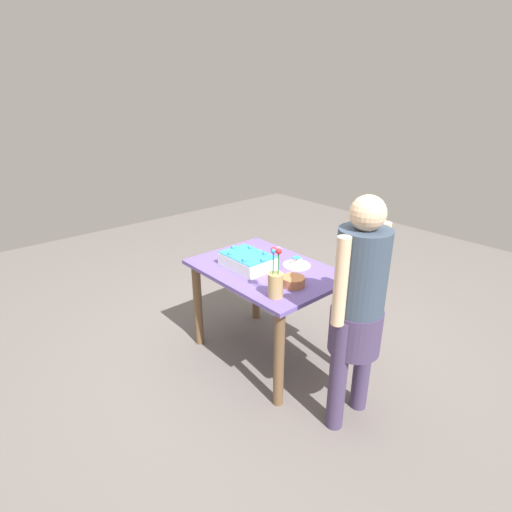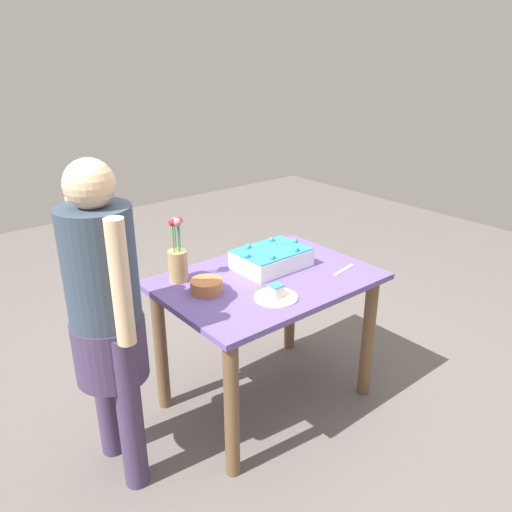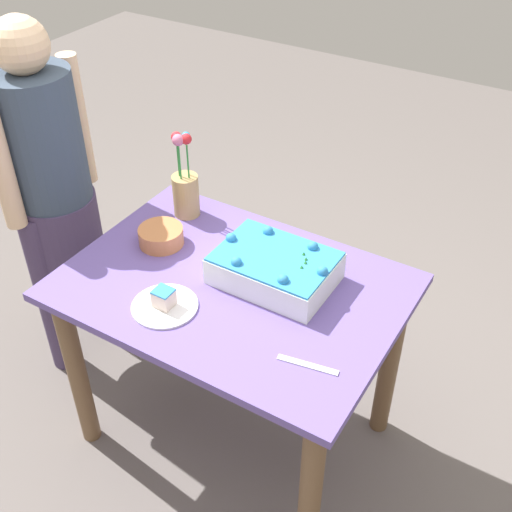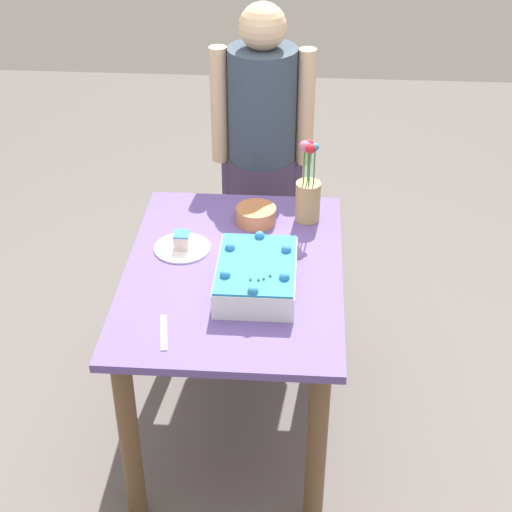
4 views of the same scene
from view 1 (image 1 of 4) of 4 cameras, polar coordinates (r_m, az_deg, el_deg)
ground_plane at (r=3.38m, az=1.32°, el=-13.69°), size 8.00×8.00×0.00m
dining_table at (r=3.06m, az=1.42°, el=-4.32°), size 1.11×0.79×0.77m
sheet_cake at (r=3.00m, az=-1.25°, el=-0.63°), size 0.38×0.27×0.13m
serving_plate_with_slice at (r=3.05m, az=5.82°, el=-1.10°), size 0.21×0.21×0.07m
cake_knife at (r=3.38m, az=-0.53°, el=1.15°), size 0.18×0.05×0.00m
flower_vase at (r=2.54m, az=2.81°, el=-3.58°), size 0.10×0.10×0.34m
fruit_bowl at (r=2.73m, az=5.34°, el=-3.62°), size 0.16×0.16×0.06m
person_standing at (r=2.43m, az=14.39°, el=-6.33°), size 0.31×0.45×1.49m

